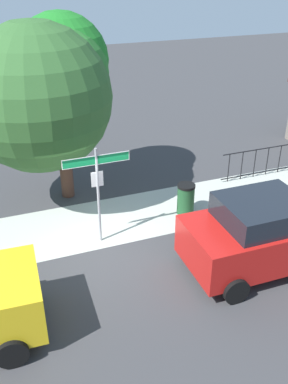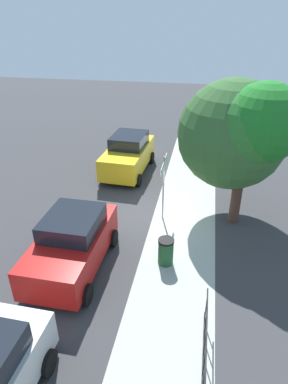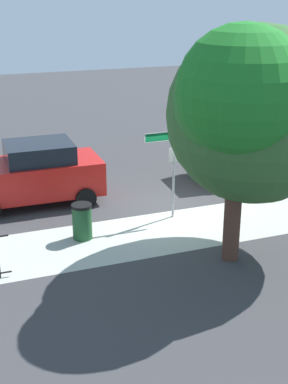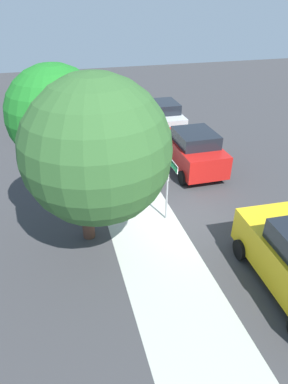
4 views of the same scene
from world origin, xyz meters
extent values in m
plane|color=#38383A|center=(0.00, 0.00, 0.00)|extent=(60.00, 60.00, 0.00)
cube|color=#A9AEA2|center=(2.00, 1.30, 0.00)|extent=(24.00, 2.60, 0.00)
cylinder|color=#9EA0A5|center=(0.20, 0.40, 1.39)|extent=(0.07, 0.07, 2.78)
cube|color=#0F723D|center=(0.20, 0.40, 2.46)|extent=(1.74, 0.02, 0.22)
cube|color=white|center=(0.20, 0.40, 2.46)|extent=(1.77, 0.02, 0.25)
cube|color=silver|center=(0.20, 0.42, 1.91)|extent=(0.32, 0.02, 0.42)
cylinder|color=#4D3125|center=(-0.08, 3.32, 1.25)|extent=(0.41, 0.41, 2.51)
sphere|color=#305D2A|center=(-0.76, 2.89, 3.49)|extent=(4.25, 4.25, 4.25)
sphere|color=#286E28|center=(0.00, 3.41, 4.00)|extent=(2.92, 2.92, 2.92)
sphere|color=#1C7122|center=(0.18, 3.83, 4.28)|extent=(2.82, 2.82, 2.82)
cube|color=gold|center=(-3.97, -2.05, 0.87)|extent=(4.48, 2.13, 1.10)
cube|color=black|center=(-4.24, -2.03, 1.72)|extent=(2.19, 1.78, 0.60)
cylinder|color=black|center=(-2.43, -1.18, 0.32)|extent=(0.65, 0.25, 0.64)
cylinder|color=black|center=(-2.53, -3.08, 0.32)|extent=(0.65, 0.25, 0.64)
cylinder|color=black|center=(-5.41, -1.02, 0.32)|extent=(0.65, 0.25, 0.64)
cylinder|color=black|center=(-5.51, -2.92, 0.32)|extent=(0.65, 0.25, 0.64)
cube|color=red|center=(3.84, -2.12, 0.84)|extent=(4.21, 1.99, 1.04)
cube|color=black|center=(3.59, -2.12, 1.64)|extent=(2.03, 1.73, 0.57)
cylinder|color=black|center=(5.27, -1.17, 0.32)|extent=(0.64, 0.23, 0.64)
cylinder|color=black|center=(5.25, -3.11, 0.32)|extent=(0.64, 0.23, 0.64)
cylinder|color=black|center=(2.43, -1.13, 0.32)|extent=(0.64, 0.23, 0.64)
cylinder|color=black|center=(2.41, -3.07, 0.32)|extent=(0.64, 0.23, 0.64)
cylinder|color=black|center=(7.52, -1.35, 0.32)|extent=(0.64, 0.23, 0.64)
cylinder|color=black|center=(7.24, 2.30, 1.05)|extent=(4.24, 0.04, 0.04)
cylinder|color=black|center=(5.39, 2.30, 0.53)|extent=(0.03, 0.03, 1.05)
cylinder|color=black|center=(5.92, 2.30, 0.53)|extent=(0.03, 0.03, 1.05)
cylinder|color=black|center=(6.45, 2.30, 0.53)|extent=(0.03, 0.03, 1.05)
cylinder|color=black|center=(6.98, 2.30, 0.53)|extent=(0.03, 0.03, 1.05)
cylinder|color=#1E4C28|center=(3.06, 0.90, 0.45)|extent=(0.52, 0.52, 0.90)
cylinder|color=black|center=(3.06, 0.90, 0.94)|extent=(0.55, 0.55, 0.08)
camera|label=1|loc=(-2.26, -9.45, 7.01)|focal=40.73mm
camera|label=2|loc=(12.03, 1.84, 7.67)|focal=31.19mm
camera|label=3|loc=(6.12, 13.76, 6.30)|focal=50.34mm
camera|label=4|loc=(-9.04, 3.83, 7.18)|focal=30.10mm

